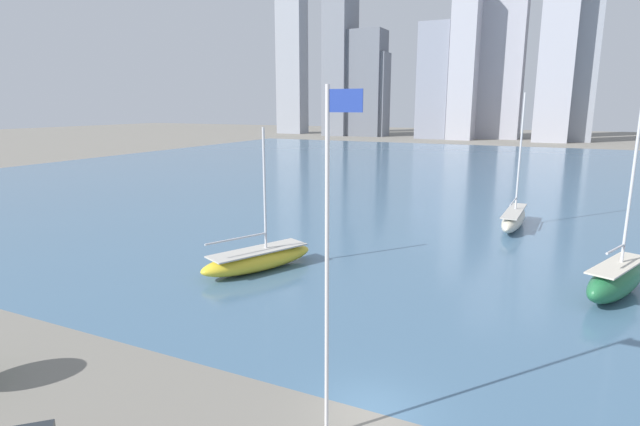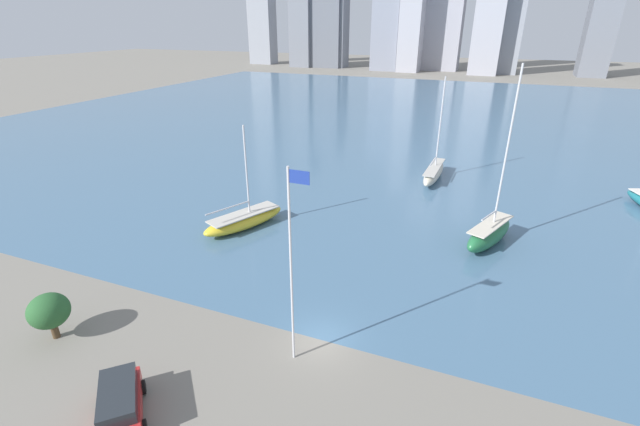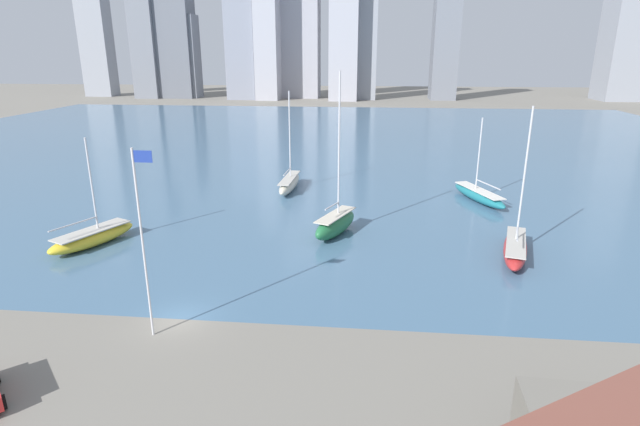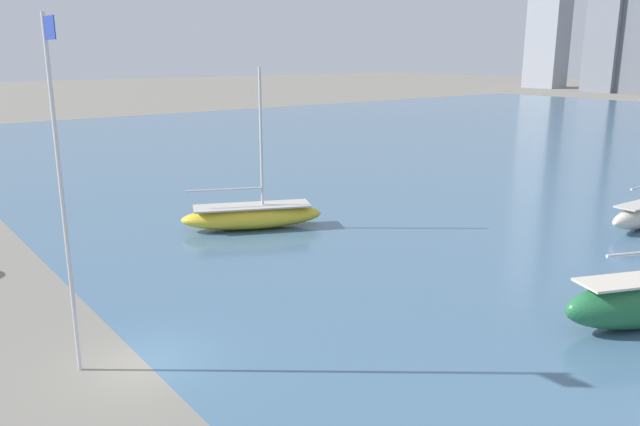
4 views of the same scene
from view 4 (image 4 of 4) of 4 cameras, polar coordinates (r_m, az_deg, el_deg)
ground_plane at (r=24.24m, az=-15.61°, el=-13.08°), size 500.00×500.00×0.00m
flag_pole at (r=22.30m, az=-22.54°, el=2.00°), size 1.24×0.14×12.23m
sailboat_yellow at (r=40.27m, az=-6.20°, el=-0.24°), size 5.98×9.25×10.14m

